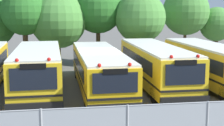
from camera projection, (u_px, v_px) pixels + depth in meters
The scene contains 11 objects.
ground_plane at pixel (99, 89), 20.46m from camera, with size 160.00×160.00×0.00m, color #595651.
school_bus_1 at pixel (38, 69), 19.43m from camera, with size 2.75×9.46×2.71m.
school_bus_2 at pixel (99, 68), 20.08m from camera, with size 2.66×11.11×2.51m.
school_bus_3 at pixel (155, 64), 20.97m from camera, with size 2.49×10.41×2.70m.
school_bus_4 at pixel (211, 64), 21.13m from camera, with size 2.72×10.81×2.71m.
tree_2 at pixel (24, 11), 27.43m from camera, with size 3.82×3.82×6.47m.
tree_3 at pixel (59, 21), 28.34m from camera, with size 4.76×4.76×6.24m.
tree_4 at pixel (96, 8), 29.14m from camera, with size 4.28×4.28×6.94m.
tree_5 at pixel (140, 18), 28.57m from camera, with size 4.34×4.34×6.24m.
tree_6 at pixel (187, 11), 31.34m from camera, with size 4.39×4.35×6.69m.
tree_7 at pixel (216, 24), 31.74m from camera, with size 3.23×3.23×4.96m.
Camera 1 is at (-2.31, -19.81, 4.91)m, focal length 54.11 mm.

